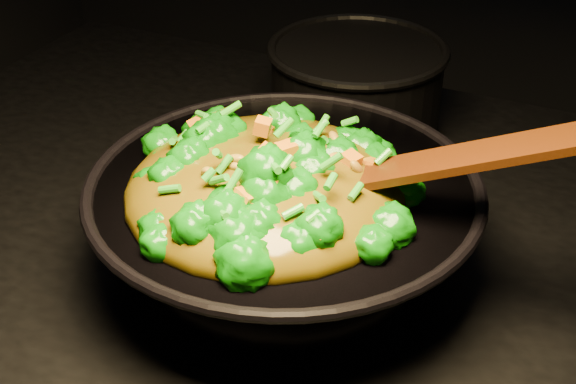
% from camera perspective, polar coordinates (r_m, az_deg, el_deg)
% --- Properties ---
extents(wok, '(0.52, 0.52, 0.12)m').
position_cam_1_polar(wok, '(0.90, -0.27, -2.66)').
color(wok, black).
rests_on(wok, stovetop).
extents(stir_fry, '(0.33, 0.33, 0.10)m').
position_cam_1_polar(stir_fry, '(0.83, -1.68, 2.69)').
color(stir_fry, '#0F7608').
rests_on(stir_fry, wok).
extents(spatula, '(0.31, 0.09, 0.13)m').
position_cam_1_polar(spatula, '(0.81, 8.73, 1.72)').
color(spatula, '#350F07').
rests_on(spatula, wok).
extents(back_pot, '(0.25, 0.25, 0.14)m').
position_cam_1_polar(back_pot, '(1.19, 4.85, 7.22)').
color(back_pot, black).
rests_on(back_pot, stovetop).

